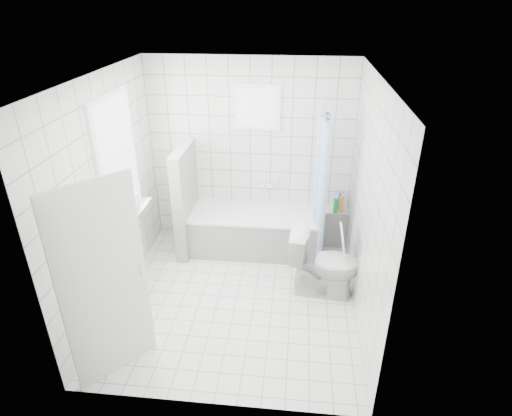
# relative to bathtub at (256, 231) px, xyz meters

# --- Properties ---
(ground) EXTENTS (3.00, 3.00, 0.00)m
(ground) POSITION_rel_bathtub_xyz_m (-0.11, -1.12, -0.29)
(ground) COLOR white
(ground) RESTS_ON ground
(ceiling) EXTENTS (3.00, 3.00, 0.00)m
(ceiling) POSITION_rel_bathtub_xyz_m (-0.11, -1.12, 2.31)
(ceiling) COLOR white
(ceiling) RESTS_ON ground
(wall_back) EXTENTS (2.80, 0.02, 2.60)m
(wall_back) POSITION_rel_bathtub_xyz_m (-0.11, 0.38, 1.01)
(wall_back) COLOR white
(wall_back) RESTS_ON ground
(wall_front) EXTENTS (2.80, 0.02, 2.60)m
(wall_front) POSITION_rel_bathtub_xyz_m (-0.11, -2.62, 1.01)
(wall_front) COLOR white
(wall_front) RESTS_ON ground
(wall_left) EXTENTS (0.02, 3.00, 2.60)m
(wall_left) POSITION_rel_bathtub_xyz_m (-1.51, -1.12, 1.01)
(wall_left) COLOR white
(wall_left) RESTS_ON ground
(wall_right) EXTENTS (0.02, 3.00, 2.60)m
(wall_right) POSITION_rel_bathtub_xyz_m (1.29, -1.12, 1.01)
(wall_right) COLOR white
(wall_right) RESTS_ON ground
(window_left) EXTENTS (0.01, 0.90, 1.40)m
(window_left) POSITION_rel_bathtub_xyz_m (-1.47, -0.82, 1.31)
(window_left) COLOR white
(window_left) RESTS_ON wall_left
(window_back) EXTENTS (0.50, 0.01, 0.50)m
(window_back) POSITION_rel_bathtub_xyz_m (-0.01, 0.33, 1.66)
(window_back) COLOR white
(window_back) RESTS_ON wall_back
(window_sill) EXTENTS (0.18, 1.02, 0.08)m
(window_sill) POSITION_rel_bathtub_xyz_m (-1.42, -0.82, 0.57)
(window_sill) COLOR white
(window_sill) RESTS_ON wall_left
(door) EXTENTS (0.54, 0.64, 2.00)m
(door) POSITION_rel_bathtub_xyz_m (-1.11, -2.30, 0.71)
(door) COLOR silver
(door) RESTS_ON ground
(bathtub) EXTENTS (1.79, 0.77, 0.58)m
(bathtub) POSITION_rel_bathtub_xyz_m (0.00, 0.00, 0.00)
(bathtub) COLOR white
(bathtub) RESTS_ON ground
(partition_wall) EXTENTS (0.15, 0.85, 1.50)m
(partition_wall) POSITION_rel_bathtub_xyz_m (-0.96, -0.05, 0.46)
(partition_wall) COLOR white
(partition_wall) RESTS_ON ground
(tiled_ledge) EXTENTS (0.40, 0.24, 0.55)m
(tiled_ledge) POSITION_rel_bathtub_xyz_m (1.14, 0.25, -0.02)
(tiled_ledge) COLOR white
(tiled_ledge) RESTS_ON ground
(toilet) EXTENTS (0.87, 0.55, 0.85)m
(toilet) POSITION_rel_bathtub_xyz_m (0.92, -0.91, 0.13)
(toilet) COLOR silver
(toilet) RESTS_ON ground
(curtain_rod) EXTENTS (0.02, 0.80, 0.02)m
(curtain_rod) POSITION_rel_bathtub_xyz_m (0.84, -0.02, 1.71)
(curtain_rod) COLOR silver
(curtain_rod) RESTS_ON wall_back
(shower_curtain) EXTENTS (0.14, 0.48, 1.78)m
(shower_curtain) POSITION_rel_bathtub_xyz_m (0.84, -0.16, 0.81)
(shower_curtain) COLOR #4E8EE7
(shower_curtain) RESTS_ON curtain_rod
(tub_faucet) EXTENTS (0.18, 0.06, 0.06)m
(tub_faucet) POSITION_rel_bathtub_xyz_m (0.10, 0.33, 0.56)
(tub_faucet) COLOR silver
(tub_faucet) RESTS_ON wall_back
(sill_bottles) EXTENTS (0.17, 0.64, 0.32)m
(sill_bottles) POSITION_rel_bathtub_xyz_m (-1.41, -0.92, 0.75)
(sill_bottles) COLOR silver
(sill_bottles) RESTS_ON window_sill
(ledge_bottles) EXTENTS (0.14, 0.18, 0.25)m
(ledge_bottles) POSITION_rel_bathtub_xyz_m (1.15, 0.22, 0.38)
(ledge_bottles) COLOR green
(ledge_bottles) RESTS_ON tiled_ledge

